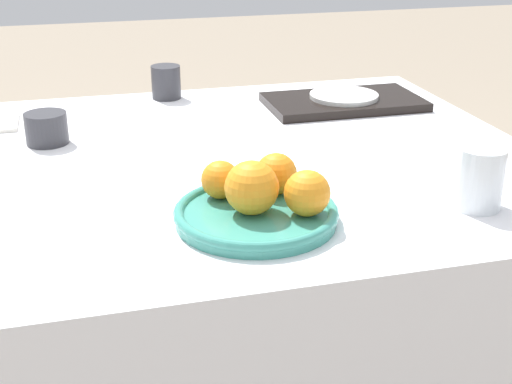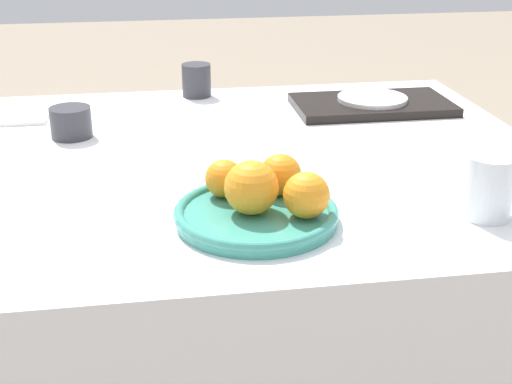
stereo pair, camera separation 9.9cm
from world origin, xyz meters
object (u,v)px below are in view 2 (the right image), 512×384
(orange_2, at_px, (280,175))
(napkin, at_px, (20,116))
(orange_1, at_px, (306,195))
(fruit_platter, at_px, (256,214))
(orange_0, at_px, (251,188))
(side_plate, at_px, (372,99))
(serving_tray, at_px, (372,105))
(orange_3, at_px, (224,178))
(cup_1, at_px, (71,122))
(cup_0, at_px, (196,80))
(water_glass, at_px, (488,186))

(orange_2, xyz_separation_m, napkin, (-0.48, 0.56, -0.05))
(orange_1, bearing_deg, fruit_platter, 156.49)
(orange_0, bearing_deg, side_plate, 56.96)
(orange_1, height_order, serving_tray, orange_1)
(orange_1, bearing_deg, orange_3, 138.93)
(serving_tray, bearing_deg, cup_1, -171.47)
(orange_2, bearing_deg, napkin, 130.84)
(cup_0, bearing_deg, water_glass, -63.71)
(fruit_platter, height_order, side_plate, side_plate)
(water_glass, relative_size, serving_tray, 0.28)
(orange_2, relative_size, side_plate, 0.42)
(napkin, bearing_deg, side_plate, -3.88)
(orange_0, height_order, orange_2, orange_0)
(cup_1, relative_size, napkin, 0.65)
(fruit_platter, height_order, napkin, fruit_platter)
(cup_0, bearing_deg, napkin, -163.04)
(fruit_platter, xyz_separation_m, orange_3, (-0.04, 0.07, 0.04))
(orange_0, height_order, side_plate, orange_0)
(napkin, bearing_deg, fruit_platter, -54.95)
(cup_1, height_order, napkin, cup_1)
(cup_1, xyz_separation_m, napkin, (-0.13, 0.15, -0.03))
(orange_3, height_order, side_plate, orange_3)
(orange_2, xyz_separation_m, serving_tray, (0.31, 0.50, -0.04))
(fruit_platter, relative_size, orange_3, 4.13)
(side_plate, xyz_separation_m, cup_0, (-0.39, 0.18, 0.01))
(fruit_platter, bearing_deg, napkin, 125.05)
(orange_2, distance_m, serving_tray, 0.60)
(orange_1, xyz_separation_m, orange_2, (-0.02, 0.09, -0.00))
(cup_0, relative_size, cup_1, 0.95)
(orange_2, relative_size, serving_tray, 0.19)
(orange_2, height_order, serving_tray, orange_2)
(orange_2, relative_size, orange_3, 1.10)
(serving_tray, xyz_separation_m, cup_1, (-0.67, -0.10, 0.02))
(orange_0, height_order, water_glass, same)
(side_plate, xyz_separation_m, napkin, (-0.80, 0.05, -0.02))
(serving_tray, height_order, cup_0, cup_0)
(serving_tray, bearing_deg, water_glass, -90.77)
(fruit_platter, xyz_separation_m, orange_1, (0.07, -0.03, 0.04))
(orange_1, distance_m, cup_0, 0.78)
(orange_3, relative_size, cup_1, 0.73)
(orange_3, relative_size, side_plate, 0.38)
(orange_1, xyz_separation_m, napkin, (-0.50, 0.65, -0.05))
(side_plate, height_order, cup_1, cup_1)
(cup_1, bearing_deg, serving_tray, 8.53)
(orange_2, xyz_separation_m, side_plate, (0.31, 0.50, -0.03))
(orange_1, xyz_separation_m, side_plate, (0.29, 0.60, -0.03))
(orange_3, bearing_deg, water_glass, -14.23)
(orange_0, height_order, orange_1, orange_0)
(fruit_platter, xyz_separation_m, water_glass, (0.35, -0.03, 0.04))
(orange_1, bearing_deg, orange_2, 103.27)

